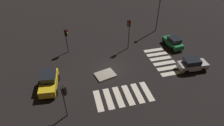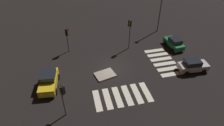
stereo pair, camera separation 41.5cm
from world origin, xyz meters
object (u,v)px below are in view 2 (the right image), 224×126
Objects in this scene: traffic_light_south at (63,93)px; traffic_light_west at (67,35)px; car_silver at (193,65)px; traffic_light_north at (130,27)px; car_yellow at (49,80)px; car_green at (174,43)px; traffic_island at (105,75)px; street_lamp at (162,1)px.

traffic_light_west is at bearing 40.88° from traffic_light_south.
car_silver is 10.07m from traffic_light_north.
car_yellow is 1.16× the size of car_green.
car_green is 0.81× the size of traffic_light_north.
car_silver is 1.01× the size of traffic_light_south.
car_green is 16.25m from traffic_light_west.
traffic_island is 6.90m from car_yellow.
street_lamp is (15.78, 3.23, 2.57)m from traffic_light_west.
car_silver is at bearing 170.63° from car_green.
street_lamp is (16.72, 14.97, 2.50)m from traffic_light_south.
traffic_light_north is 1.23× the size of traffic_light_south.
traffic_island is 0.74× the size of car_green.
car_green is 0.48× the size of street_lamp.
street_lamp reaches higher than traffic_island.
car_yellow is 21.70m from street_lamp.
traffic_light_south reaches higher than car_yellow.
traffic_light_north is (-6.97, 1.28, 2.80)m from car_green.
traffic_light_north reaches higher than traffic_light_west.
car_green is 7.62m from traffic_light_north.
traffic_island is 0.60× the size of traffic_light_north.
traffic_light_west is at bearing -168.43° from street_lamp.
traffic_light_south is (-9.90, -10.51, -0.65)m from traffic_light_north.
traffic_light_south reaches higher than traffic_island.
street_lamp is (18.54, 10.33, 4.53)m from car_yellow.
traffic_light_south reaches higher than car_silver.
car_yellow is 1.13× the size of car_silver.
traffic_island is 0.72× the size of car_silver.
car_yellow reaches higher than traffic_island.
traffic_light_west is at bearing 155.99° from car_silver.
traffic_light_north reaches higher than car_green.
street_lamp is (0.28, 11.60, 4.63)m from car_silver.
car_yellow is 0.55× the size of street_lamp.
traffic_light_north is at bearing 123.07° from car_yellow.
traffic_light_south reaches higher than car_green.
traffic_island is at bearing -11.65° from traffic_light_west.
traffic_light_south reaches higher than traffic_light_west.
street_lamp is at bearing 92.96° from car_silver.
car_silver is 12.49m from street_lamp.
street_lamp is at bearing 125.57° from car_yellow.
traffic_light_north is at bearing -146.84° from street_lamp.
car_green is at bearing 90.15° from car_silver.
traffic_light_south is 0.48× the size of street_lamp.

